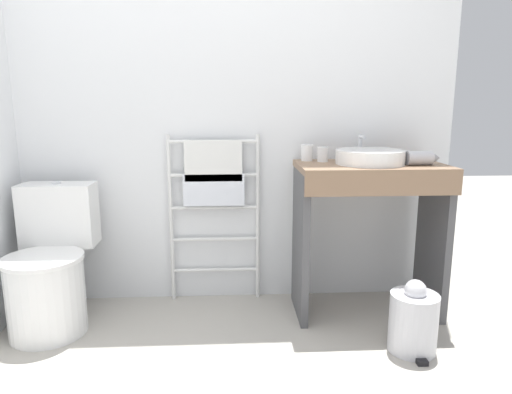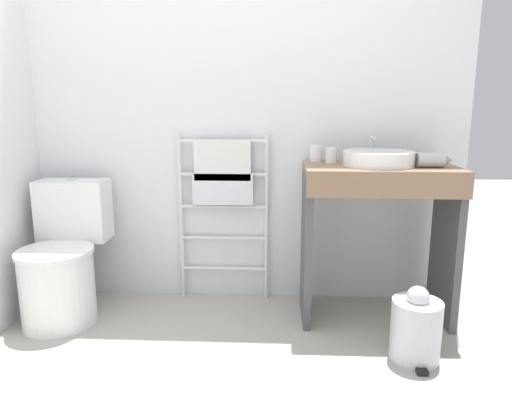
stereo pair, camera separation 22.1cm
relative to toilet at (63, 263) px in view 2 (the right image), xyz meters
The scene contains 10 objects.
wall_back 1.43m from the toilet, 23.25° to the left, with size 2.71×0.12×2.58m, color silver.
toilet is the anchor object (origin of this frame).
towel_radiator 1.01m from the toilet, 19.17° to the left, with size 0.55×0.06×1.02m.
vanity_counter 1.77m from the toilet, ahead, with size 0.81×0.47×0.87m.
sink_basin 1.84m from the toilet, ahead, with size 0.38×0.38×0.08m.
faucet 1.88m from the toilet, ahead, with size 0.02×0.10×0.15m.
cup_near_wall 1.56m from the toilet, ahead, with size 0.07×0.07×0.09m.
cup_near_edge 1.63m from the toilet, ahead, with size 0.06×0.06×0.08m.
hair_dryer 2.09m from the toilet, ahead, with size 0.18×0.17×0.08m.
trash_bin 1.90m from the toilet, 10.77° to the right, with size 0.23×0.27×0.37m.
Camera 2 is at (0.23, -1.40, 1.20)m, focal length 32.00 mm.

